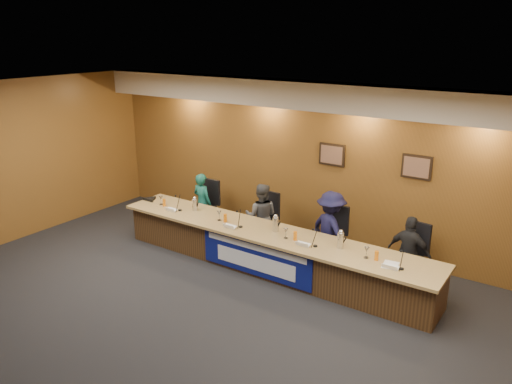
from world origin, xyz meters
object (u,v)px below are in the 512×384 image
panelist_a (202,203)px  carafe_left (195,205)px  panelist_d (409,253)px  office_chair_d (410,259)px  speakerphone (150,199)px  dais_body (268,251)px  office_chair_c (333,240)px  carafe_mid (276,224)px  carafe_right (341,241)px  banner (255,258)px  panelist_c (331,230)px  office_chair_a (206,209)px  panelist_b (261,216)px  office_chair_b (264,223)px

panelist_a → carafe_left: bearing=125.5°
panelist_d → carafe_left: bearing=14.9°
office_chair_d → speakerphone: bearing=-162.0°
panelist_d → dais_body: bearing=23.1°
office_chair_c → speakerphone: size_ratio=1.50×
panelist_d → carafe_mid: panelist_d is taller
speakerphone → panelist_d: bearing=8.0°
carafe_right → banner: bearing=-162.3°
panelist_c → office_chair_a: bearing=22.3°
banner → panelist_b: (-0.63, 1.13, 0.28)m
office_chair_a → carafe_right: carafe_right is taller
office_chair_b → carafe_mid: (0.76, -0.79, 0.40)m
office_chair_b → speakerphone: bearing=-157.7°
panelist_b → office_chair_a: 1.50m
office_chair_c → carafe_left: 2.72m
panelist_d → carafe_left: panelist_d is taller
carafe_left → carafe_mid: bearing=-0.8°
banner → speakerphone: speakerphone is taller
panelist_b → panelist_c: 1.48m
dais_body → panelist_b: size_ratio=4.57×
office_chair_c → panelist_b: bearing=178.6°
banner → panelist_d: (2.26, 1.13, 0.25)m
panelist_a → carafe_right: (3.47, -0.70, 0.24)m
panelist_d → office_chair_c: 1.42m
panelist_c → office_chair_d: size_ratio=2.96×
office_chair_b → office_chair_a: bearing=-177.6°
panelist_d → speakerphone: bearing=13.5°
banner → panelist_b: bearing=119.2°
dais_body → office_chair_d: bearing=19.8°
office_chair_d → carafe_left: carafe_left is taller
banner → carafe_left: carafe_left is taller
carafe_left → carafe_mid: (1.87, -0.03, 0.02)m
dais_body → carafe_left: size_ratio=26.86×
office_chair_b → carafe_left: size_ratio=2.15×
banner → office_chair_c: bearing=55.4°
panelist_a → panelist_b: 1.48m
speakerphone → panelist_b: bearing=17.6°
office_chair_b → carafe_right: size_ratio=1.85×
office_chair_c → carafe_left: bearing=-168.9°
panelist_d → carafe_mid: bearing=23.4°
panelist_a → office_chair_b: panelist_a is taller
dais_body → panelist_d: (2.26, 0.71, 0.28)m
banner → office_chair_c: banner is taller
office_chair_d → banner: bearing=-142.5°
carafe_left → panelist_b: bearing=30.8°
carafe_right → office_chair_b: bearing=158.2°
dais_body → office_chair_b: dais_body is taller
office_chair_d → carafe_left: size_ratio=2.15×
office_chair_a → office_chair_b: 1.48m
panelist_b → carafe_left: size_ratio=5.87×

